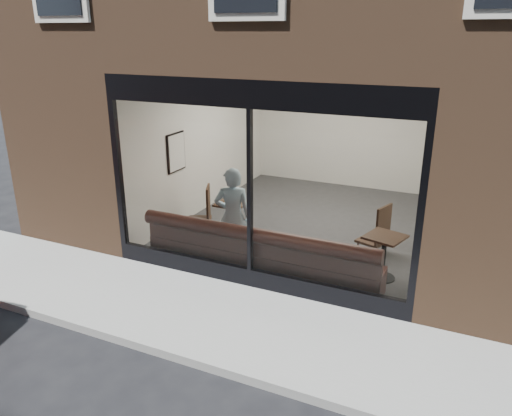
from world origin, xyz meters
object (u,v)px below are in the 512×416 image
at_px(person, 233,216).
at_px(cafe_chair_left, 199,220).
at_px(cafe_table_left, 232,204).
at_px(cafe_chair_right, 372,241).
at_px(cafe_table_right, 385,237).
at_px(banquette, 261,263).

distance_m(person, cafe_chair_left, 1.71).
relative_size(cafe_table_left, cafe_chair_right, 1.17).
xyz_separation_m(person, cafe_table_right, (2.49, 0.46, -0.11)).
bearing_deg(cafe_table_left, banquette, -45.38).
xyz_separation_m(banquette, cafe_chair_right, (1.48, 1.65, 0.01)).
bearing_deg(cafe_table_left, cafe_chair_right, 11.39).
xyz_separation_m(person, cafe_table_left, (-0.47, 0.87, -0.11)).
height_order(person, cafe_table_right, person).
xyz_separation_m(person, cafe_chair_left, (-1.27, 0.97, -0.61)).
height_order(banquette, cafe_chair_right, banquette).
relative_size(person, cafe_chair_right, 3.66).
distance_m(cafe_table_right, cafe_chair_left, 3.83).
xyz_separation_m(banquette, person, (-0.64, 0.26, 0.63)).
bearing_deg(banquette, person, 157.98).
bearing_deg(cafe_table_left, cafe_table_right, -7.96).
distance_m(cafe_chair_left, cafe_chair_right, 3.41).
xyz_separation_m(banquette, cafe_table_left, (-1.12, 1.13, 0.52)).
height_order(banquette, cafe_table_right, cafe_table_right).
relative_size(cafe_table_right, cafe_chair_right, 1.21).
bearing_deg(person, cafe_table_right, 166.94).
distance_m(cafe_table_left, cafe_table_right, 2.99).
relative_size(cafe_table_left, cafe_table_right, 0.96).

